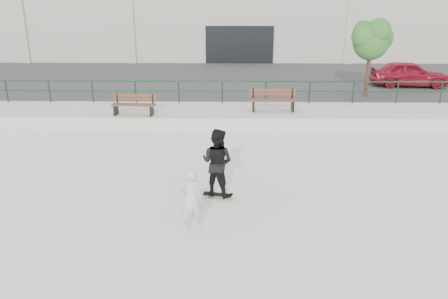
{
  "coord_description": "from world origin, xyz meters",
  "views": [
    {
      "loc": [
        -0.58,
        -9.0,
        5.05
      ],
      "look_at": [
        -0.77,
        2.0,
        1.25
      ],
      "focal_mm": 35.0,
      "sensor_mm": 36.0,
      "label": 1
    }
  ],
  "objects_px": {
    "bench_left": "(134,105)",
    "red_car": "(409,74)",
    "tree": "(372,38)",
    "standing_skater": "(217,162)",
    "seated_skater": "(191,199)",
    "skateboard": "(217,195)",
    "bench_right": "(273,100)"
  },
  "relations": [
    {
      "from": "bench_left",
      "to": "seated_skater",
      "type": "xyz_separation_m",
      "value": [
        3.12,
        -8.59,
        -0.15
      ]
    },
    {
      "from": "bench_right",
      "to": "tree",
      "type": "xyz_separation_m",
      "value": [
        4.84,
        2.98,
        2.34
      ]
    },
    {
      "from": "bench_right",
      "to": "skateboard",
      "type": "relative_size",
      "value": 2.51
    },
    {
      "from": "standing_skater",
      "to": "bench_left",
      "type": "bearing_deg",
      "value": -35.95
    },
    {
      "from": "seated_skater",
      "to": "tree",
      "type": "bearing_deg",
      "value": -137.37
    },
    {
      "from": "skateboard",
      "to": "standing_skater",
      "type": "height_order",
      "value": "standing_skater"
    },
    {
      "from": "tree",
      "to": "standing_skater",
      "type": "distance_m",
      "value": 12.92
    },
    {
      "from": "skateboard",
      "to": "bench_left",
      "type": "bearing_deg",
      "value": 130.48
    },
    {
      "from": "bench_left",
      "to": "skateboard",
      "type": "height_order",
      "value": "bench_left"
    },
    {
      "from": "tree",
      "to": "seated_skater",
      "type": "distance_m",
      "value": 14.68
    },
    {
      "from": "tree",
      "to": "red_car",
      "type": "height_order",
      "value": "tree"
    },
    {
      "from": "tree",
      "to": "standing_skater",
      "type": "bearing_deg",
      "value": -123.31
    },
    {
      "from": "standing_skater",
      "to": "tree",
      "type": "bearing_deg",
      "value": -97.31
    },
    {
      "from": "bench_left",
      "to": "tree",
      "type": "bearing_deg",
      "value": 23.51
    },
    {
      "from": "bench_right",
      "to": "standing_skater",
      "type": "xyz_separation_m",
      "value": [
        -2.14,
        -7.65,
        0.05
      ]
    },
    {
      "from": "bench_left",
      "to": "red_car",
      "type": "distance_m",
      "value": 15.16
    },
    {
      "from": "standing_skater",
      "to": "bench_right",
      "type": "bearing_deg",
      "value": -79.63
    },
    {
      "from": "bench_right",
      "to": "seated_skater",
      "type": "distance_m",
      "value": 9.75
    },
    {
      "from": "tree",
      "to": "seated_skater",
      "type": "height_order",
      "value": "tree"
    },
    {
      "from": "bench_right",
      "to": "tree",
      "type": "relative_size",
      "value": 0.54
    },
    {
      "from": "bench_right",
      "to": "standing_skater",
      "type": "distance_m",
      "value": 7.94
    },
    {
      "from": "tree",
      "to": "red_car",
      "type": "distance_m",
      "value": 4.6
    },
    {
      "from": "seated_skater",
      "to": "standing_skater",
      "type": "bearing_deg",
      "value": -123.57
    },
    {
      "from": "tree",
      "to": "seated_skater",
      "type": "relative_size",
      "value": 2.45
    },
    {
      "from": "tree",
      "to": "standing_skater",
      "type": "xyz_separation_m",
      "value": [
        -6.98,
        -10.63,
        -2.29
      ]
    },
    {
      "from": "tree",
      "to": "standing_skater",
      "type": "relative_size",
      "value": 2.05
    },
    {
      "from": "bench_left",
      "to": "tree",
      "type": "distance_m",
      "value": 11.54
    },
    {
      "from": "skateboard",
      "to": "seated_skater",
      "type": "distance_m",
      "value": 1.93
    },
    {
      "from": "red_car",
      "to": "skateboard",
      "type": "bearing_deg",
      "value": 148.85
    },
    {
      "from": "bench_left",
      "to": "tree",
      "type": "relative_size",
      "value": 0.49
    },
    {
      "from": "bench_left",
      "to": "standing_skater",
      "type": "relative_size",
      "value": 1.01
    },
    {
      "from": "seated_skater",
      "to": "bench_right",
      "type": "bearing_deg",
      "value": -121.99
    }
  ]
}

